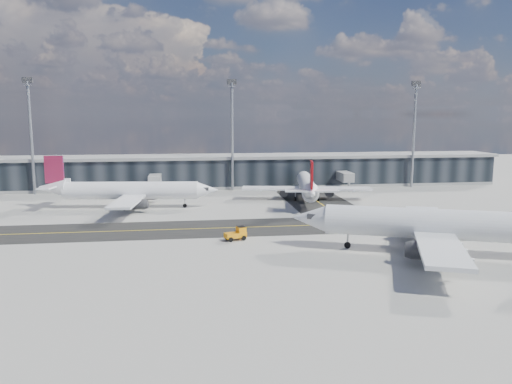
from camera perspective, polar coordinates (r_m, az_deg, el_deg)
ground at (r=85.60m, az=0.10°, el=-4.62°), size 300.00×300.00×0.00m
taxiway_lanes at (r=96.52m, az=1.55°, el=-3.07°), size 180.00×63.00×0.03m
terminal_concourse at (r=138.78m, az=-2.94°, el=2.29°), size 152.00×19.80×8.80m
floodlight_masts at (r=131.03m, az=-2.75°, el=6.95°), size 102.50×0.70×28.90m
airliner_af at (r=110.51m, az=-14.35°, el=0.14°), size 38.20×32.64×11.31m
airliner_redtail at (r=116.67m, az=5.84°, el=0.71°), size 30.65×35.77×10.62m
airliner_near at (r=76.52m, az=20.88°, el=-3.54°), size 42.45×36.71×13.03m
baggage_tug at (r=80.27m, az=-2.17°, el=-4.76°), size 3.73×2.63×2.13m
service_van at (r=130.92m, az=4.71°, el=0.41°), size 5.36×5.88×1.52m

